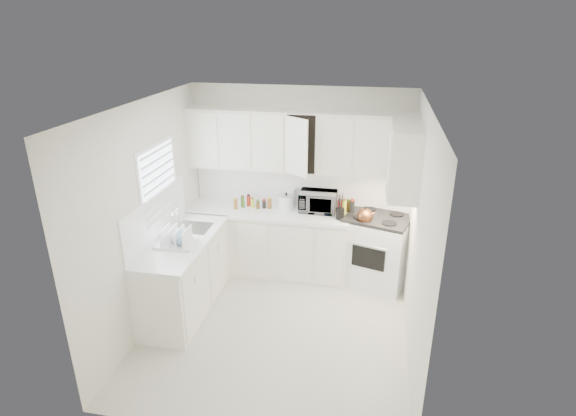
% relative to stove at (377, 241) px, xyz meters
% --- Properties ---
extents(floor, '(3.20, 3.20, 0.00)m').
position_rel_stove_xyz_m(floor, '(-1.11, -1.28, -0.63)').
color(floor, silver).
rests_on(floor, ground).
extents(ceiling, '(3.20, 3.20, 0.00)m').
position_rel_stove_xyz_m(ceiling, '(-1.11, -1.28, 1.97)').
color(ceiling, white).
rests_on(ceiling, ground).
extents(wall_back, '(3.00, 0.00, 3.00)m').
position_rel_stove_xyz_m(wall_back, '(-1.11, 0.32, 0.67)').
color(wall_back, white).
rests_on(wall_back, ground).
extents(wall_front, '(3.00, 0.00, 3.00)m').
position_rel_stove_xyz_m(wall_front, '(-1.11, -2.88, 0.67)').
color(wall_front, white).
rests_on(wall_front, ground).
extents(wall_left, '(0.00, 3.20, 3.20)m').
position_rel_stove_xyz_m(wall_left, '(-2.61, -1.28, 0.67)').
color(wall_left, white).
rests_on(wall_left, ground).
extents(wall_right, '(0.00, 3.20, 3.20)m').
position_rel_stove_xyz_m(wall_right, '(0.39, -1.28, 0.67)').
color(wall_right, white).
rests_on(wall_right, ground).
extents(window_blinds, '(0.06, 0.96, 1.06)m').
position_rel_stove_xyz_m(window_blinds, '(-2.59, -0.93, 0.92)').
color(window_blinds, white).
rests_on(window_blinds, wall_left).
extents(lower_cabinets_back, '(2.22, 0.60, 0.90)m').
position_rel_stove_xyz_m(lower_cabinets_back, '(-1.50, 0.02, -0.18)').
color(lower_cabinets_back, white).
rests_on(lower_cabinets_back, floor).
extents(lower_cabinets_left, '(0.60, 1.60, 0.90)m').
position_rel_stove_xyz_m(lower_cabinets_left, '(-2.31, -1.08, -0.18)').
color(lower_cabinets_left, white).
rests_on(lower_cabinets_left, floor).
extents(countertop_back, '(2.24, 0.64, 0.05)m').
position_rel_stove_xyz_m(countertop_back, '(-1.50, 0.01, 0.30)').
color(countertop_back, white).
rests_on(countertop_back, lower_cabinets_back).
extents(countertop_left, '(0.64, 1.62, 0.05)m').
position_rel_stove_xyz_m(countertop_left, '(-2.30, -1.08, 0.30)').
color(countertop_left, white).
rests_on(countertop_left, lower_cabinets_left).
extents(backsplash_back, '(2.98, 0.02, 0.55)m').
position_rel_stove_xyz_m(backsplash_back, '(-1.11, 0.31, 0.60)').
color(backsplash_back, white).
rests_on(backsplash_back, wall_back).
extents(backsplash_left, '(0.02, 1.60, 0.55)m').
position_rel_stove_xyz_m(backsplash_left, '(-2.60, -1.08, 0.60)').
color(backsplash_left, white).
rests_on(backsplash_left, wall_left).
extents(upper_cabinets_back, '(3.00, 0.33, 0.80)m').
position_rel_stove_xyz_m(upper_cabinets_back, '(-1.11, 0.15, 0.87)').
color(upper_cabinets_back, white).
rests_on(upper_cabinets_back, wall_back).
extents(upper_cabinets_right, '(0.33, 0.90, 0.80)m').
position_rel_stove_xyz_m(upper_cabinets_right, '(0.23, -0.46, 0.87)').
color(upper_cabinets_right, white).
rests_on(upper_cabinets_right, wall_right).
extents(sink, '(0.42, 0.38, 0.30)m').
position_rel_stove_xyz_m(sink, '(-2.30, -0.73, 0.44)').
color(sink, gray).
rests_on(sink, countertop_left).
extents(stove, '(0.98, 0.88, 1.26)m').
position_rel_stove_xyz_m(stove, '(0.00, 0.00, 0.00)').
color(stove, white).
rests_on(stove, floor).
extents(tea_kettle, '(0.27, 0.24, 0.23)m').
position_rel_stove_xyz_m(tea_kettle, '(-0.18, -0.16, 0.43)').
color(tea_kettle, brown).
rests_on(tea_kettle, stove).
extents(frying_pan, '(0.29, 0.46, 0.04)m').
position_rel_stove_xyz_m(frying_pan, '(0.18, 0.16, 0.34)').
color(frying_pan, black).
rests_on(frying_pan, stove).
extents(microwave, '(0.50, 0.28, 0.34)m').
position_rel_stove_xyz_m(microwave, '(-0.82, 0.12, 0.49)').
color(microwave, gray).
rests_on(microwave, countertop_back).
extents(rice_cooker, '(0.25, 0.25, 0.23)m').
position_rel_stove_xyz_m(rice_cooker, '(-1.27, 0.13, 0.43)').
color(rice_cooker, white).
rests_on(rice_cooker, countertop_back).
extents(paper_towel, '(0.12, 0.12, 0.27)m').
position_rel_stove_xyz_m(paper_towel, '(-1.21, 0.24, 0.46)').
color(paper_towel, white).
rests_on(paper_towel, countertop_back).
extents(utensil_crock, '(0.14, 0.14, 0.36)m').
position_rel_stove_xyz_m(utensil_crock, '(-0.50, -0.11, 0.50)').
color(utensil_crock, black).
rests_on(utensil_crock, countertop_back).
extents(dish_rack, '(0.45, 0.35, 0.24)m').
position_rel_stove_xyz_m(dish_rack, '(-2.31, -1.23, 0.44)').
color(dish_rack, white).
rests_on(dish_rack, countertop_left).
extents(spice_left_0, '(0.06, 0.06, 0.13)m').
position_rel_stove_xyz_m(spice_left_0, '(-1.96, 0.14, 0.39)').
color(spice_left_0, brown).
rests_on(spice_left_0, countertop_back).
extents(spice_left_1, '(0.06, 0.06, 0.13)m').
position_rel_stove_xyz_m(spice_left_1, '(-1.88, 0.05, 0.39)').
color(spice_left_1, '#386722').
rests_on(spice_left_1, countertop_back).
extents(spice_left_2, '(0.06, 0.06, 0.13)m').
position_rel_stove_xyz_m(spice_left_2, '(-1.81, 0.14, 0.39)').
color(spice_left_2, red).
rests_on(spice_left_2, countertop_back).
extents(spice_left_3, '(0.06, 0.06, 0.13)m').
position_rel_stove_xyz_m(spice_left_3, '(-1.73, 0.05, 0.39)').
color(spice_left_3, '#CFDD34').
rests_on(spice_left_3, countertop_back).
extents(spice_left_4, '(0.06, 0.06, 0.13)m').
position_rel_stove_xyz_m(spice_left_4, '(-1.66, 0.14, 0.39)').
color(spice_left_4, '#543E18').
rests_on(spice_left_4, countertop_back).
extents(spice_left_5, '(0.06, 0.06, 0.13)m').
position_rel_stove_xyz_m(spice_left_5, '(-1.58, 0.05, 0.39)').
color(spice_left_5, black).
rests_on(spice_left_5, countertop_back).
extents(spice_left_6, '(0.06, 0.06, 0.13)m').
position_rel_stove_xyz_m(spice_left_6, '(-1.51, 0.14, 0.39)').
color(spice_left_6, brown).
rests_on(spice_left_6, countertop_back).
extents(sauce_right_0, '(0.06, 0.06, 0.19)m').
position_rel_stove_xyz_m(sauce_right_0, '(-0.53, 0.18, 0.42)').
color(sauce_right_0, red).
rests_on(sauce_right_0, countertop_back).
extents(sauce_right_1, '(0.06, 0.06, 0.19)m').
position_rel_stove_xyz_m(sauce_right_1, '(-0.47, 0.12, 0.42)').
color(sauce_right_1, '#CFDD34').
rests_on(sauce_right_1, countertop_back).
extents(sauce_right_2, '(0.06, 0.06, 0.19)m').
position_rel_stove_xyz_m(sauce_right_2, '(-0.42, 0.18, 0.42)').
color(sauce_right_2, '#543E18').
rests_on(sauce_right_2, countertop_back).
extents(sauce_right_3, '(0.06, 0.06, 0.19)m').
position_rel_stove_xyz_m(sauce_right_3, '(-0.36, 0.12, 0.42)').
color(sauce_right_3, black).
rests_on(sauce_right_3, countertop_back).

